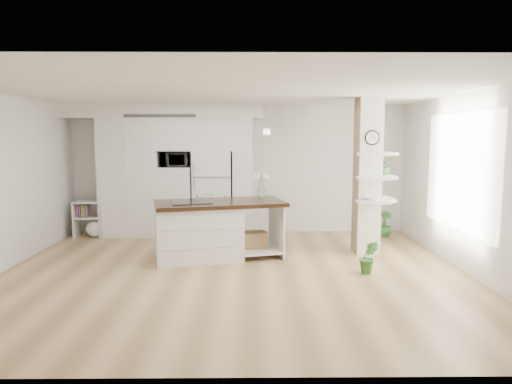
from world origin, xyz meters
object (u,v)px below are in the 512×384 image
refrigerator (213,193)px  kitchen_island (205,229)px  bookshelf (92,221)px  floor_plant_a (369,257)px

refrigerator → kitchen_island: bearing=-89.1°
bookshelf → kitchen_island: bearing=-34.0°
bookshelf → floor_plant_a: (5.00, -2.55, -0.07)m
floor_plant_a → bookshelf: bearing=153.0°
refrigerator → kitchen_island: refrigerator is taller
refrigerator → bookshelf: size_ratio=2.37×
kitchen_island → bookshelf: bearing=132.4°
bookshelf → floor_plant_a: size_ratio=1.46×
bookshelf → floor_plant_a: bookshelf is taller
kitchen_island → bookshelf: (-2.48, 1.66, -0.18)m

